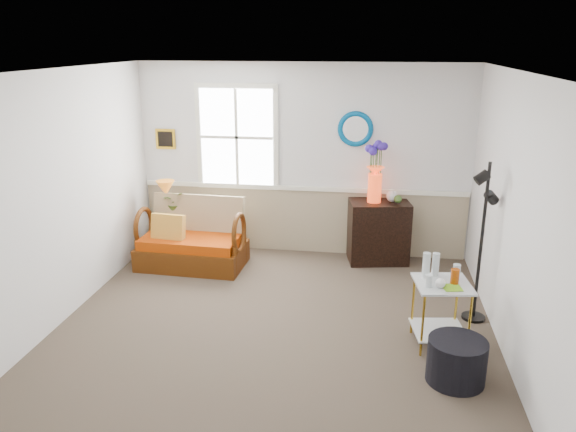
# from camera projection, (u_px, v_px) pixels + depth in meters

# --- Properties ---
(floor) EXTENTS (4.50, 5.00, 0.01)m
(floor) POSITION_uv_depth(u_px,v_px,m) (270.00, 338.00, 5.65)
(floor) COLOR brown
(floor) RESTS_ON ground
(ceiling) EXTENTS (4.50, 5.00, 0.01)m
(ceiling) POSITION_uv_depth(u_px,v_px,m) (268.00, 72.00, 4.87)
(ceiling) COLOR white
(ceiling) RESTS_ON walls
(walls) EXTENTS (4.51, 5.01, 2.60)m
(walls) POSITION_uv_depth(u_px,v_px,m) (269.00, 215.00, 5.26)
(walls) COLOR white
(walls) RESTS_ON floor
(wainscot) EXTENTS (4.46, 0.02, 0.90)m
(wainscot) POSITION_uv_depth(u_px,v_px,m) (302.00, 220.00, 7.85)
(wainscot) COLOR tan
(wainscot) RESTS_ON walls
(chair_rail) EXTENTS (4.46, 0.04, 0.06)m
(chair_rail) POSITION_uv_depth(u_px,v_px,m) (302.00, 188.00, 7.70)
(chair_rail) COLOR white
(chair_rail) RESTS_ON walls
(window) EXTENTS (1.14, 0.06, 1.44)m
(window) POSITION_uv_depth(u_px,v_px,m) (237.00, 137.00, 7.63)
(window) COLOR white
(window) RESTS_ON walls
(picture) EXTENTS (0.28, 0.03, 0.28)m
(picture) POSITION_uv_depth(u_px,v_px,m) (166.00, 139.00, 7.80)
(picture) COLOR #AB801A
(picture) RESTS_ON walls
(mirror) EXTENTS (0.47, 0.07, 0.47)m
(mirror) POSITION_uv_depth(u_px,v_px,m) (355.00, 129.00, 7.36)
(mirror) COLOR #027AC7
(mirror) RESTS_ON walls
(loveseat) EXTENTS (1.39, 0.83, 0.89)m
(loveseat) POSITION_uv_depth(u_px,v_px,m) (191.00, 234.00, 7.33)
(loveseat) COLOR #5B2F09
(loveseat) RESTS_ON floor
(throw_pillow) EXTENTS (0.45, 0.16, 0.44)m
(throw_pillow) POSITION_uv_depth(u_px,v_px,m) (168.00, 231.00, 7.24)
(throw_pillow) COLOR orange
(throw_pillow) RESTS_ON loveseat
(lamp_stand) EXTENTS (0.40, 0.40, 0.59)m
(lamp_stand) POSITION_uv_depth(u_px,v_px,m) (168.00, 234.00, 7.79)
(lamp_stand) COLOR black
(lamp_stand) RESTS_ON floor
(table_lamp) EXTENTS (0.30, 0.30, 0.46)m
(table_lamp) POSITION_uv_depth(u_px,v_px,m) (166.00, 197.00, 7.63)
(table_lamp) COLOR orange
(table_lamp) RESTS_ON lamp_stand
(potted_plant) EXTENTS (0.34, 0.36, 0.25)m
(potted_plant) POSITION_uv_depth(u_px,v_px,m) (176.00, 205.00, 7.63)
(potted_plant) COLOR #406325
(potted_plant) RESTS_ON lamp_stand
(cabinet) EXTENTS (0.85, 0.63, 0.83)m
(cabinet) POSITION_uv_depth(u_px,v_px,m) (378.00, 232.00, 7.50)
(cabinet) COLOR black
(cabinet) RESTS_ON floor
(flower_vase) EXTENTS (0.24, 0.24, 0.79)m
(flower_vase) POSITION_uv_depth(u_px,v_px,m) (375.00, 173.00, 7.25)
(flower_vase) COLOR #F44016
(flower_vase) RESTS_ON cabinet
(side_table) EXTENTS (0.58, 0.58, 0.65)m
(side_table) POSITION_uv_depth(u_px,v_px,m) (440.00, 314.00, 5.44)
(side_table) COLOR #BA8F23
(side_table) RESTS_ON floor
(tabletop_items) EXTENTS (0.50, 0.50, 0.25)m
(tabletop_items) POSITION_uv_depth(u_px,v_px,m) (443.00, 269.00, 5.34)
(tabletop_items) COLOR silver
(tabletop_items) RESTS_ON side_table
(floor_lamp) EXTENTS (0.30, 0.30, 1.72)m
(floor_lamp) POSITION_uv_depth(u_px,v_px,m) (481.00, 243.00, 5.79)
(floor_lamp) COLOR black
(floor_lamp) RESTS_ON floor
(ottoman) EXTENTS (0.63, 0.63, 0.39)m
(ottoman) POSITION_uv_depth(u_px,v_px,m) (456.00, 361.00, 4.89)
(ottoman) COLOR black
(ottoman) RESTS_ON floor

